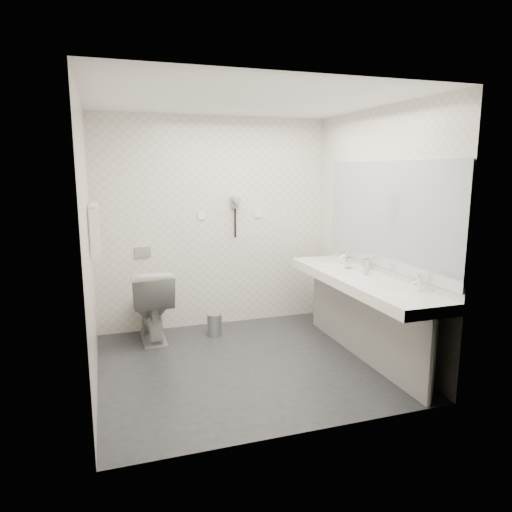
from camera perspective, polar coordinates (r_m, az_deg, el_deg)
name	(u,v)px	position (r m, az deg, el deg)	size (l,w,h in m)	color
floor	(246,364)	(4.75, -1.18, -12.99)	(2.80, 2.80, 0.00)	#27282C
ceiling	(245,100)	(4.39, -1.31, 18.47)	(2.80, 2.80, 0.00)	white
wall_back	(214,223)	(5.64, -5.13, 3.97)	(2.80, 2.80, 0.00)	silver
wall_front	(302,266)	(3.19, 5.61, -1.22)	(2.80, 2.80, 0.00)	silver
wall_left	(88,247)	(4.21, -19.79, 1.09)	(2.60, 2.60, 0.00)	silver
wall_right	(375,232)	(4.98, 14.35, 2.79)	(2.60, 2.60, 0.00)	silver
vanity_counter	(360,281)	(4.76, 12.60, -3.02)	(0.55, 2.20, 0.10)	white
vanity_panel	(361,322)	(4.88, 12.65, -7.85)	(0.03, 2.15, 0.75)	gray
vanity_post_near	(432,361)	(4.11, 20.61, -11.92)	(0.06, 0.06, 0.75)	silver
vanity_post_far	(318,295)	(5.77, 7.61, -4.79)	(0.06, 0.06, 0.75)	silver
mirror	(386,215)	(4.79, 15.60, 4.83)	(0.02, 2.20, 1.05)	#B2BCC6
basin_near	(400,294)	(4.22, 17.13, -4.49)	(0.40, 0.31, 0.05)	white
basin_far	(330,265)	(5.30, 9.03, -1.10)	(0.40, 0.31, 0.05)	white
faucet_near	(420,283)	(4.31, 19.31, -3.07)	(0.04, 0.04, 0.15)	silver
faucet_far	(346,256)	(5.38, 10.91, -0.02)	(0.04, 0.04, 0.15)	silver
soap_bottle_a	(365,269)	(4.81, 13.19, -1.54)	(0.05, 0.05, 0.12)	silver
glass_left	(366,264)	(5.05, 13.22, -0.99)	(0.06, 0.06, 0.12)	silver
glass_right	(348,263)	(5.09, 11.17, -0.81)	(0.06, 0.06, 0.12)	silver
toilet	(151,304)	(5.39, -12.62, -5.73)	(0.46, 0.80, 0.81)	white
flush_plate	(143,252)	(5.54, -13.63, 0.45)	(0.18, 0.02, 0.12)	#B2B5BA
pedal_bin	(215,325)	(5.48, -5.08, -8.38)	(0.17, 0.17, 0.24)	#B2B5BA
bin_lid	(214,315)	(5.44, -5.10, -7.12)	(0.17, 0.17, 0.01)	#B2B5BA
towel_rail	(93,206)	(4.72, -19.27, 5.77)	(0.02, 0.02, 0.62)	silver
towel_near	(95,231)	(4.60, -19.00, 2.92)	(0.07, 0.24, 0.48)	white
towel_far	(95,227)	(4.88, -18.98, 3.33)	(0.07, 0.24, 0.48)	white
dryer_cradle	(235,202)	(5.65, -2.62, 6.56)	(0.10, 0.04, 0.14)	gray
dryer_barrel	(236,200)	(5.58, -2.42, 6.82)	(0.08, 0.08, 0.14)	gray
dryer_cord	(235,223)	(5.66, -2.55, 4.02)	(0.02, 0.02, 0.35)	black
switch_plate_a	(202,216)	(5.59, -6.62, 4.91)	(0.09, 0.02, 0.09)	white
switch_plate_b	(258,214)	(5.77, 0.23, 5.16)	(0.09, 0.02, 0.09)	white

